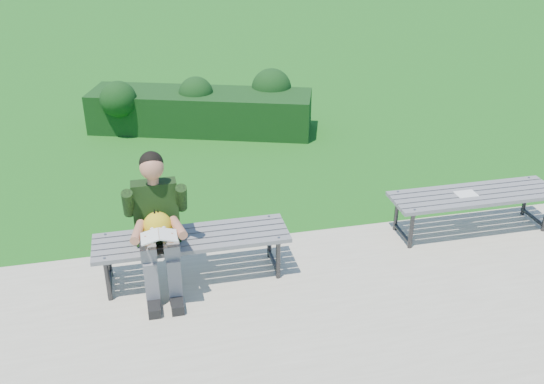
{
  "coord_description": "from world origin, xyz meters",
  "views": [
    {
      "loc": [
        -1.25,
        -5.45,
        3.36
      ],
      "look_at": [
        -0.08,
        -0.32,
        0.71
      ],
      "focal_mm": 40.0,
      "sensor_mm": 36.0,
      "label": 1
    }
  ],
  "objects": [
    {
      "name": "seated_boy",
      "position": [
        -1.21,
        -0.68,
        0.71
      ],
      "size": [
        0.56,
        0.76,
        1.31
      ],
      "color": "slate",
      "rests_on": "walkway"
    },
    {
      "name": "paper_sheet",
      "position": [
        2.01,
        -0.36,
        0.47
      ],
      "size": [
        0.22,
        0.16,
        0.01
      ],
      "color": "white",
      "rests_on": "bench_right"
    },
    {
      "name": "walkway",
      "position": [
        0.0,
        -1.75,
        0.01
      ],
      "size": [
        30.0,
        3.5,
        0.02
      ],
      "color": "beige",
      "rests_on": "ground"
    },
    {
      "name": "bench_right",
      "position": [
        2.11,
        -0.36,
        0.42
      ],
      "size": [
        1.8,
        0.5,
        0.46
      ],
      "color": "gray",
      "rests_on": "walkway"
    },
    {
      "name": "hedge",
      "position": [
        -0.33,
        3.4,
        0.37
      ],
      "size": [
        3.44,
        1.86,
        0.88
      ],
      "color": "#183F11",
      "rests_on": "ground"
    },
    {
      "name": "ground",
      "position": [
        0.0,
        0.0,
        0.0
      ],
      "size": [
        80.0,
        80.0,
        0.0
      ],
      "color": "#257723",
      "rests_on": "ground"
    },
    {
      "name": "bench_left",
      "position": [
        -0.91,
        -0.59,
        0.42
      ],
      "size": [
        1.8,
        0.5,
        0.46
      ],
      "color": "gray",
      "rests_on": "walkway"
    }
  ]
}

